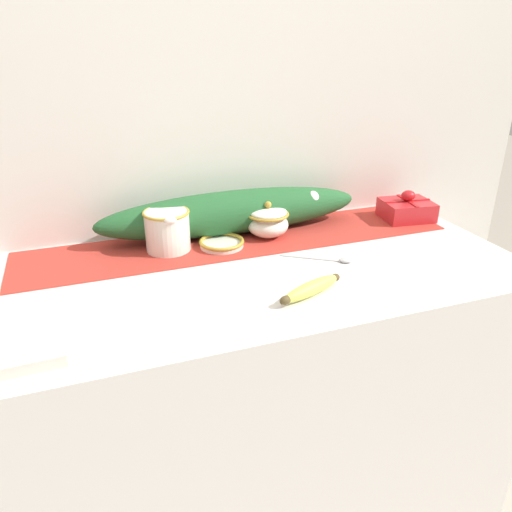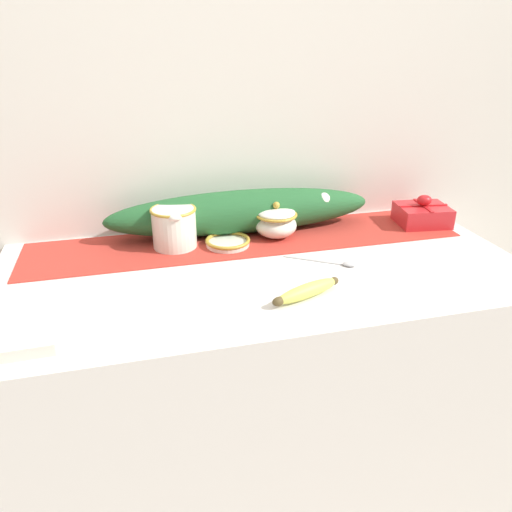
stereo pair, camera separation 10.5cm
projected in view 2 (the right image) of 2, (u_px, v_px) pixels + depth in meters
name	position (u px, v px, depth m)	size (l,w,h in m)	color
countertop	(263.00, 411.00, 1.46)	(1.34, 0.65, 0.94)	silver
back_wall	(234.00, 138.00, 1.46)	(2.14, 0.04, 2.40)	silver
table_runner	(247.00, 240.00, 1.43)	(1.23, 0.25, 0.00)	#B23328
cream_pitcher	(174.00, 226.00, 1.36)	(0.13, 0.15, 0.11)	white
sugar_bowl	(276.00, 222.00, 1.43)	(0.12, 0.12, 0.11)	white
small_dish	(228.00, 242.00, 1.39)	(0.13, 0.13, 0.02)	white
banana	(307.00, 291.00, 1.12)	(0.19, 0.10, 0.03)	#CCD156
spoon	(342.00, 263.00, 1.28)	(0.17, 0.12, 0.01)	#B7B7BC
napkin_stack	(14.00, 334.00, 0.97)	(0.16, 0.16, 0.02)	silver
gift_box	(422.00, 214.00, 1.54)	(0.16, 0.15, 0.09)	red
poinsettia_garland	(242.00, 211.00, 1.46)	(0.79, 0.14, 0.13)	#235B2D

